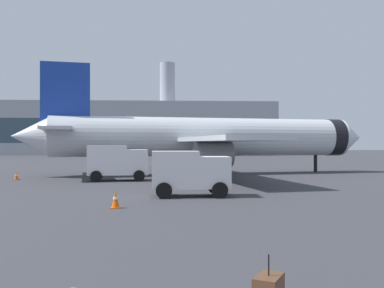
# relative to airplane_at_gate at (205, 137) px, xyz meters

# --- Properties ---
(airplane_at_gate) EXTENTS (35.63, 32.33, 10.50)m
(airplane_at_gate) POSITION_rel_airplane_at_gate_xyz_m (0.00, 0.00, 0.00)
(airplane_at_gate) COLOR silver
(airplane_at_gate) RESTS_ON ground
(service_truck) EXTENTS (5.01, 2.96, 2.90)m
(service_truck) POSITION_rel_airplane_at_gate_xyz_m (-7.79, -7.04, -2.05)
(service_truck) COLOR white
(service_truck) RESTS_ON ground
(cargo_van) EXTENTS (4.43, 2.38, 2.60)m
(cargo_van) POSITION_rel_airplane_at_gate_xyz_m (-2.37, -17.79, -2.21)
(cargo_van) COLOR white
(cargo_van) RESTS_ON ground
(safety_cone_near) EXTENTS (0.44, 0.44, 0.67)m
(safety_cone_near) POSITION_rel_airplane_at_gate_xyz_m (-16.28, -5.82, -3.33)
(safety_cone_near) COLOR #F2590C
(safety_cone_near) RESTS_ON ground
(safety_cone_mid) EXTENTS (0.44, 0.44, 0.80)m
(safety_cone_mid) POSITION_rel_airplane_at_gate_xyz_m (-6.06, -22.06, -3.26)
(safety_cone_mid) COLOR #F2590C
(safety_cone_mid) RESTS_ON ground
(terminal_building) EXTENTS (99.80, 19.32, 26.68)m
(terminal_building) POSITION_rel_airplane_at_gate_xyz_m (-23.15, 82.71, 3.79)
(terminal_building) COLOR #9EA3AD
(terminal_building) RESTS_ON ground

